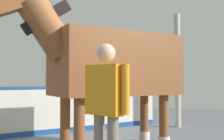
{
  "coord_description": "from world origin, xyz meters",
  "views": [
    {
      "loc": [
        1.26,
        -4.41,
        1.23
      ],
      "look_at": [
        0.26,
        -0.65,
        1.38
      ],
      "focal_mm": 43.91,
      "sensor_mm": 36.0,
      "label": 1
    }
  ],
  "objects": [
    {
      "name": "barrier_wall",
      "position": [
        -1.49,
        1.61,
        0.51
      ],
      "size": [
        3.72,
        3.81,
        1.1
      ],
      "color": "silver",
      "rests_on": "ground"
    },
    {
      "name": "roof_post_far",
      "position": [
        1.07,
        3.07,
        1.51
      ],
      "size": [
        0.16,
        0.16,
        3.02
      ],
      "primitive_type": "cylinder",
      "color": "#B7B2A8",
      "rests_on": "ground"
    },
    {
      "name": "horse",
      "position": [
        0.08,
        -0.09,
        1.49
      ],
      "size": [
        2.57,
        2.62,
        2.64
      ],
      "rotation": [
        0.0,
        0.0,
        -2.34
      ],
      "color": "brown",
      "rests_on": "ground"
    },
    {
      "name": "handler",
      "position": [
        0.36,
        -1.3,
        0.96
      ],
      "size": [
        0.62,
        0.41,
        1.67
      ],
      "rotation": [
        0.0,
        0.0,
        1.12
      ],
      "color": "#47331E",
      "rests_on": "ground"
    }
  ]
}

